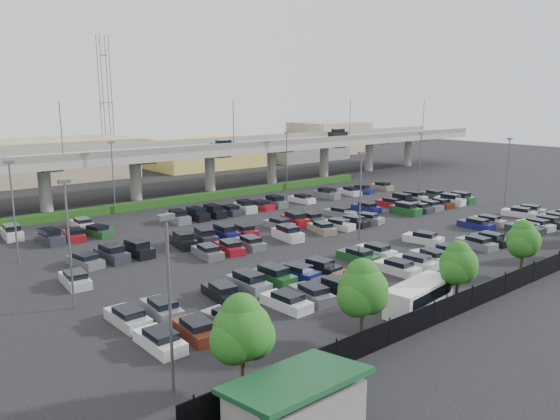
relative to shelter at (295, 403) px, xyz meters
name	(u,v)px	position (x,y,z in m)	size (l,w,h in m)	color
ground	(312,227)	(30.00, 31.00, -1.39)	(280.00, 280.00, 0.00)	black
overpass	(183,153)	(29.82, 62.99, 5.58)	(150.00, 13.00, 15.80)	gray
hedge	(207,196)	(30.00, 56.00, -0.84)	(66.00, 1.60, 1.10)	#153810
fence	(527,275)	(29.95, 3.00, -0.48)	(70.00, 0.10, 2.00)	black
tree_row	(518,242)	(30.70, 4.47, 2.13)	(65.07, 3.66, 5.94)	#332316
shelter	(295,403)	(0.00, 0.00, 0.00)	(6.80, 4.59, 3.15)	slate
shuttle_bus	(419,296)	(17.65, 5.51, -0.17)	(7.20, 3.24, 2.24)	silver
parked_cars	(321,228)	(28.74, 28.11, -0.78)	(62.89, 41.57, 1.67)	silver
light_poles	(277,180)	(25.88, 33.00, 4.85)	(66.90, 48.38, 10.30)	#55555B
distant_buildings	(167,154)	(42.38, 92.81, 2.36)	(138.00, 24.00, 9.00)	slate
comm_tower	(106,100)	(34.00, 105.00, 14.23)	(2.40, 2.40, 30.00)	#55555B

